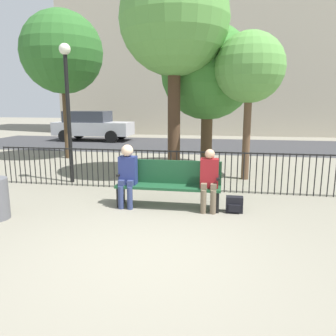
% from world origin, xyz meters
% --- Properties ---
extents(ground_plane, '(80.00, 80.00, 0.00)m').
position_xyz_m(ground_plane, '(0.00, 0.00, 0.00)').
color(ground_plane, gray).
extents(park_bench, '(2.06, 0.45, 0.92)m').
position_xyz_m(park_bench, '(0.00, 2.13, 0.50)').
color(park_bench, '#194728').
rests_on(park_bench, ground).
extents(seated_person_0, '(0.34, 0.39, 1.24)m').
position_xyz_m(seated_person_0, '(-0.80, 2.00, 0.71)').
color(seated_person_0, navy).
rests_on(seated_person_0, ground).
extents(seated_person_1, '(0.34, 0.39, 1.19)m').
position_xyz_m(seated_person_1, '(0.80, 2.00, 0.66)').
color(seated_person_1, brown).
rests_on(seated_person_1, ground).
extents(backpack, '(0.32, 0.21, 0.31)m').
position_xyz_m(backpack, '(1.29, 1.98, 0.15)').
color(backpack, black).
rests_on(backpack, ground).
extents(fence_railing, '(9.01, 0.03, 0.95)m').
position_xyz_m(fence_railing, '(-0.02, 3.39, 0.56)').
color(fence_railing, black).
rests_on(fence_railing, ground).
extents(tree_0, '(2.90, 2.90, 5.26)m').
position_xyz_m(tree_0, '(-4.73, 7.34, 3.81)').
color(tree_0, '#4C3823').
rests_on(tree_0, ground).
extents(tree_1, '(2.85, 2.85, 5.57)m').
position_xyz_m(tree_1, '(-0.30, 4.78, 4.11)').
color(tree_1, '#422D1E').
rests_on(tree_1, ground).
extents(tree_2, '(2.83, 2.83, 4.37)m').
position_xyz_m(tree_2, '(0.51, 6.18, 2.93)').
color(tree_2, '#4C3823').
rests_on(tree_2, ground).
extents(tree_3, '(1.80, 1.80, 3.84)m').
position_xyz_m(tree_3, '(1.64, 4.86, 2.91)').
color(tree_3, brown).
rests_on(tree_3, ground).
extents(lamp_post, '(0.28, 0.28, 3.47)m').
position_xyz_m(lamp_post, '(-2.84, 3.75, 2.31)').
color(lamp_post, black).
rests_on(lamp_post, ground).
extents(street_surface, '(24.00, 6.00, 0.01)m').
position_xyz_m(street_surface, '(0.00, 12.00, 0.00)').
color(street_surface, '#333335').
rests_on(street_surface, ground).
extents(parked_car_0, '(4.20, 1.94, 1.62)m').
position_xyz_m(parked_car_0, '(-6.14, 13.10, 0.84)').
color(parked_car_0, '#B7B7BC').
rests_on(parked_car_0, ground).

